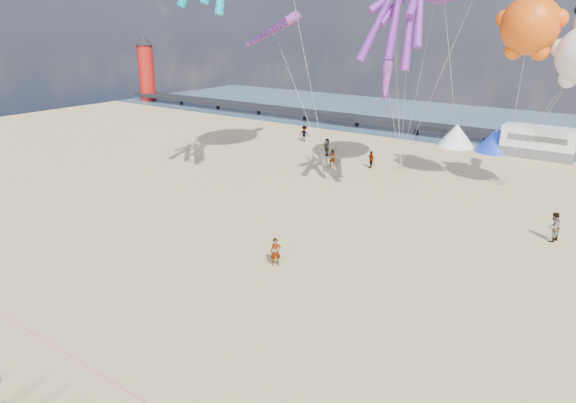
# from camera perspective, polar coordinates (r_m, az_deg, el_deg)

# --- Properties ---
(ground) EXTENTS (120.00, 120.00, 0.00)m
(ground) POSITION_cam_1_polar(r_m,az_deg,el_deg) (23.67, -9.66, -12.65)
(ground) COLOR #DBBE7E
(ground) RESTS_ON ground
(water) EXTENTS (120.00, 120.00, 0.00)m
(water) POSITION_cam_1_polar(r_m,az_deg,el_deg) (71.46, 23.44, 7.65)
(water) COLOR #3D5D76
(water) RESTS_ON ground
(pier) EXTENTS (60.00, 3.00, 0.50)m
(pier) POSITION_cam_1_polar(r_m,az_deg,el_deg) (72.78, -0.79, 10.17)
(pier) COLOR black
(pier) RESTS_ON ground
(lighthouse) EXTENTS (2.60, 2.60, 9.00)m
(lighthouse) POSITION_cam_1_polar(r_m,az_deg,el_deg) (91.68, -15.45, 13.58)
(lighthouse) COLOR #A5140F
(lighthouse) RESTS_ON ground
(motorhome_0) EXTENTS (6.60, 2.50, 3.00)m
(motorhome_0) POSITION_cam_1_polar(r_m,az_deg,el_deg) (55.61, 26.07, 5.94)
(motorhome_0) COLOR silver
(motorhome_0) RESTS_ON ground
(tent_white) EXTENTS (4.00, 4.00, 2.40)m
(tent_white) POSITION_cam_1_polar(r_m,az_deg,el_deg) (57.46, 18.20, 7.00)
(tent_white) COLOR white
(tent_white) RESTS_ON ground
(tent_blue) EXTENTS (4.00, 4.00, 2.40)m
(tent_blue) POSITION_cam_1_polar(r_m,az_deg,el_deg) (56.43, 22.06, 6.35)
(tent_blue) COLOR #1933CC
(tent_blue) RESTS_ON ground
(rope_line) EXTENTS (34.00, 0.03, 0.03)m
(rope_line) POSITION_cam_1_polar(r_m,az_deg,el_deg) (21.13, -19.74, -17.91)
(rope_line) COLOR #F2338C
(rope_line) RESTS_ON ground
(standing_person) EXTENTS (0.69, 0.63, 1.58)m
(standing_person) POSITION_cam_1_polar(r_m,az_deg,el_deg) (27.61, -1.38, -5.64)
(standing_person) COLOR tan
(standing_person) RESTS_ON ground
(beachgoer_1) EXTENTS (0.85, 1.04, 1.83)m
(beachgoer_1) POSITION_cam_1_polar(r_m,az_deg,el_deg) (34.43, 27.40, -2.53)
(beachgoer_1) COLOR #7F6659
(beachgoer_1) RESTS_ON ground
(beachgoer_2) EXTENTS (0.90, 0.72, 1.75)m
(beachgoer_2) POSITION_cam_1_polar(r_m,az_deg,el_deg) (57.20, 1.83, 7.56)
(beachgoer_2) COLOR #7F6659
(beachgoer_2) RESTS_ON ground
(beachgoer_3) EXTENTS (1.15, 1.00, 1.54)m
(beachgoer_3) POSITION_cam_1_polar(r_m,az_deg,el_deg) (47.04, 9.20, 4.64)
(beachgoer_3) COLOR #7F6659
(beachgoer_3) RESTS_ON ground
(beachgoer_4) EXTENTS (1.02, 0.99, 1.72)m
(beachgoer_4) POSITION_cam_1_polar(r_m,az_deg,el_deg) (50.96, 4.32, 6.05)
(beachgoer_4) COLOR #7F6659
(beachgoer_4) RESTS_ON ground
(beachgoer_5) EXTENTS (1.46, 1.33, 1.62)m
(beachgoer_5) POSITION_cam_1_polar(r_m,az_deg,el_deg) (46.91, 4.93, 4.82)
(beachgoer_5) COLOR #7F6659
(beachgoer_5) RESTS_ON ground
(sandbag_a) EXTENTS (0.50, 0.35, 0.22)m
(sandbag_a) POSITION_cam_1_polar(r_m,az_deg,el_deg) (45.90, 4.31, 3.61)
(sandbag_a) COLOR gray
(sandbag_a) RESTS_ON ground
(sandbag_b) EXTENTS (0.50, 0.35, 0.22)m
(sandbag_b) POSITION_cam_1_polar(r_m,az_deg,el_deg) (47.23, 18.53, 3.11)
(sandbag_b) COLOR gray
(sandbag_b) RESTS_ON ground
(sandbag_c) EXTENTS (0.50, 0.35, 0.22)m
(sandbag_c) POSITION_cam_1_polar(r_m,az_deg,el_deg) (44.98, 22.72, 1.82)
(sandbag_c) COLOR gray
(sandbag_c) RESTS_ON ground
(sandbag_d) EXTENTS (0.50, 0.35, 0.22)m
(sandbag_d) POSITION_cam_1_polar(r_m,az_deg,el_deg) (45.91, 21.82, 2.27)
(sandbag_d) COLOR gray
(sandbag_d) RESTS_ON ground
(sandbag_e) EXTENTS (0.50, 0.35, 0.22)m
(sandbag_e) POSITION_cam_1_polar(r_m,az_deg,el_deg) (47.28, 12.43, 3.68)
(sandbag_e) COLOR gray
(sandbag_e) RESTS_ON ground
(kite_teddy_orange) EXTENTS (5.14, 4.90, 6.56)m
(kite_teddy_orange) POSITION_cam_1_polar(r_m,az_deg,el_deg) (39.27, 25.32, 17.30)
(kite_teddy_orange) COLOR #E7510C
(windsock_left) EXTENTS (1.78, 7.16, 7.09)m
(windsock_left) POSITION_cam_1_polar(r_m,az_deg,el_deg) (50.01, -1.64, 18.54)
(windsock_left) COLOR red
(windsock_right) EXTENTS (2.92, 5.15, 5.23)m
(windsock_right) POSITION_cam_1_polar(r_m,az_deg,el_deg) (39.67, 10.87, 13.33)
(windsock_right) COLOR red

